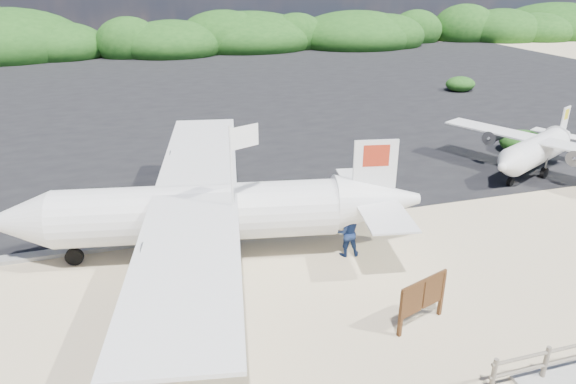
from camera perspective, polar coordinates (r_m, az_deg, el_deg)
name	(u,v)px	position (r m, az deg, el deg)	size (l,w,h in m)	color
ground	(308,297)	(16.41, 2.20, -11.57)	(160.00, 160.00, 0.00)	beige
asphalt_apron	(193,95)	(43.97, -10.47, 10.58)	(90.00, 50.00, 0.04)	#B2B2B2
lagoon	(1,319)	(17.65, -29.29, -12.19)	(9.00, 7.00, 0.40)	#B2B2B2
vegetation_band	(170,53)	(68.52, -13.01, 14.84)	(124.00, 8.00, 4.40)	#B2B2B2
baggage_cart	(184,330)	(15.38, -11.46, -14.81)	(2.68, 1.53, 1.34)	#0C45B4
flagpole	(236,278)	(17.40, -5.76, -9.45)	(1.04, 0.43, 5.22)	white
signboard	(419,325)	(15.75, 14.39, -14.08)	(1.92, 0.18, 1.58)	#4D2E16
crew_a	(284,203)	(20.55, -0.47, -1.27)	(0.61, 0.40, 1.67)	navy
crew_b	(347,232)	(18.29, 6.60, -4.42)	(0.89, 0.69, 1.83)	navy
crew_c	(330,214)	(19.94, 4.66, -2.45)	(0.87, 0.36, 1.48)	navy
aircraft_large	(464,114)	(39.31, 19.01, 8.22)	(17.59, 17.59, 5.28)	#B2B2B2
aircraft_small	(96,91)	(47.75, -20.56, 10.50)	(7.82, 7.82, 2.81)	#B2B2B2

